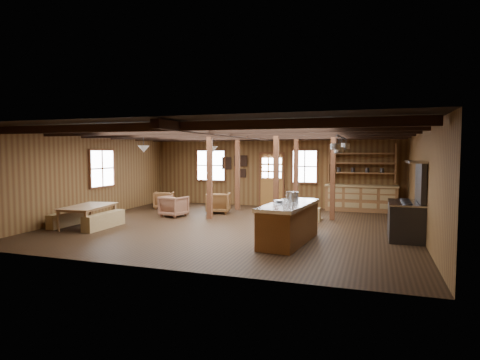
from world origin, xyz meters
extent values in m
cube|color=black|center=(0.00, 0.00, -0.01)|extent=(10.00, 9.00, 0.02)
cube|color=black|center=(0.00, 0.00, 2.81)|extent=(10.00, 9.00, 0.02)
cube|color=#4E2F16|center=(-5.01, 0.00, 1.40)|extent=(0.02, 9.00, 2.80)
cube|color=#4E2F16|center=(5.01, 0.00, 1.40)|extent=(0.02, 9.00, 2.80)
cube|color=#4E2F16|center=(0.00, 4.51, 1.40)|extent=(10.00, 0.02, 2.80)
cube|color=#4E2F16|center=(0.00, -4.51, 1.40)|extent=(10.00, 0.02, 2.80)
cube|color=black|center=(0.00, -3.50, 2.68)|extent=(9.80, 0.12, 0.18)
cube|color=black|center=(0.00, -2.00, 2.68)|extent=(9.80, 0.12, 0.18)
cube|color=black|center=(0.00, -0.50, 2.68)|extent=(9.80, 0.12, 0.18)
cube|color=black|center=(0.00, 1.00, 2.68)|extent=(9.80, 0.12, 0.18)
cube|color=black|center=(0.00, 2.50, 2.68)|extent=(9.80, 0.12, 0.18)
cube|color=black|center=(0.00, 3.80, 2.68)|extent=(9.80, 0.12, 0.18)
cube|color=black|center=(0.00, 0.00, 2.68)|extent=(0.18, 8.82, 0.18)
cube|color=#482314|center=(-1.20, 1.00, 1.40)|extent=(0.15, 0.15, 2.80)
cube|color=#482314|center=(-1.00, 3.20, 1.40)|extent=(0.15, 0.15, 2.80)
cube|color=#482314|center=(1.00, 1.00, 1.40)|extent=(0.15, 0.15, 2.80)
cube|color=#482314|center=(1.20, 3.20, 1.40)|extent=(0.15, 0.15, 2.80)
cube|color=#482314|center=(2.60, 2.00, 1.40)|extent=(0.15, 0.15, 2.80)
cube|color=brown|center=(0.00, 4.45, 0.55)|extent=(0.90, 0.06, 1.10)
cube|color=#482314|center=(-0.48, 4.45, 1.05)|extent=(0.06, 0.08, 2.10)
cube|color=#482314|center=(0.48, 4.45, 1.05)|extent=(0.06, 0.08, 2.10)
cube|color=#482314|center=(0.00, 4.45, 2.12)|extent=(1.02, 0.08, 0.06)
cube|color=white|center=(0.00, 4.45, 1.55)|extent=(0.84, 0.02, 0.90)
cube|color=white|center=(-2.60, 4.46, 1.60)|extent=(1.20, 0.02, 1.20)
cube|color=#482314|center=(-2.60, 4.46, 1.60)|extent=(1.32, 0.06, 1.32)
cube|color=white|center=(1.30, 4.46, 1.60)|extent=(0.90, 0.02, 1.20)
cube|color=#482314|center=(1.30, 4.46, 1.60)|extent=(1.02, 0.06, 1.32)
cube|color=white|center=(-4.96, 0.50, 1.60)|extent=(0.02, 1.20, 1.20)
cube|color=#482314|center=(-4.96, 0.50, 1.60)|extent=(0.14, 1.24, 1.32)
cube|color=silver|center=(-1.30, 4.46, 1.80)|extent=(0.50, 0.03, 0.40)
cube|color=black|center=(-1.30, 4.45, 1.80)|extent=(0.55, 0.02, 0.45)
cube|color=silver|center=(-1.90, 4.46, 1.70)|extent=(0.35, 0.03, 0.45)
cube|color=black|center=(-1.90, 4.45, 1.70)|extent=(0.40, 0.02, 0.50)
cube|color=silver|center=(-1.30, 4.46, 1.30)|extent=(0.40, 0.03, 0.30)
cube|color=black|center=(-1.30, 4.45, 1.30)|extent=(0.45, 0.02, 0.35)
cube|color=brown|center=(3.40, 4.20, 0.45)|extent=(2.50, 0.55, 0.90)
cube|color=olive|center=(3.40, 4.18, 0.93)|extent=(2.55, 0.60, 0.06)
cube|color=brown|center=(3.40, 4.25, 1.40)|extent=(2.30, 0.35, 0.04)
cube|color=brown|center=(3.40, 4.25, 1.75)|extent=(2.30, 0.35, 0.04)
cube|color=brown|center=(3.40, 4.25, 2.10)|extent=(2.30, 0.35, 0.04)
cube|color=brown|center=(2.25, 4.25, 1.75)|extent=(0.04, 0.35, 1.40)
cube|color=brown|center=(4.55, 4.25, 1.75)|extent=(0.04, 0.35, 1.40)
cylinder|color=#2E2E31|center=(-3.00, 0.00, 2.58)|extent=(0.02, 0.02, 0.45)
cone|color=silver|center=(-3.00, 0.00, 2.25)|extent=(0.36, 0.36, 0.22)
cylinder|color=#2E2E31|center=(-1.50, 2.00, 2.58)|extent=(0.02, 0.02, 0.45)
cone|color=silver|center=(-1.50, 2.00, 2.25)|extent=(0.36, 0.36, 0.22)
cylinder|color=#2E2E31|center=(2.99, 0.30, 2.55)|extent=(0.04, 3.00, 0.04)
cylinder|color=#2E2E31|center=(2.94, -1.05, 2.45)|extent=(0.01, 0.01, 0.19)
cylinder|color=silver|center=(2.94, -1.05, 2.29)|extent=(0.24, 0.24, 0.14)
cylinder|color=#2E2E31|center=(2.93, -0.71, 2.46)|extent=(0.01, 0.01, 0.18)
cylinder|color=#2E2E31|center=(2.93, -0.71, 2.30)|extent=(0.23, 0.23, 0.14)
cylinder|color=#2E2E31|center=(2.97, -0.38, 2.42)|extent=(0.01, 0.01, 0.27)
cylinder|color=silver|center=(2.97, -0.38, 2.21)|extent=(0.24, 0.24, 0.14)
cylinder|color=#2E2E31|center=(2.93, -0.04, 2.41)|extent=(0.01, 0.01, 0.29)
cylinder|color=#2E2E31|center=(2.93, -0.04, 2.19)|extent=(0.23, 0.23, 0.14)
cylinder|color=#2E2E31|center=(3.08, 0.30, 2.47)|extent=(0.01, 0.01, 0.15)
cylinder|color=silver|center=(3.08, 0.30, 2.33)|extent=(0.25, 0.25, 0.14)
cylinder|color=#2E2E31|center=(2.95, 0.64, 2.47)|extent=(0.01, 0.01, 0.17)
cylinder|color=#2E2E31|center=(2.95, 0.64, 2.31)|extent=(0.28, 0.28, 0.14)
cylinder|color=#2E2E31|center=(3.05, 0.98, 2.46)|extent=(0.01, 0.01, 0.17)
cylinder|color=silver|center=(3.05, 0.98, 2.31)|extent=(0.23, 0.23, 0.14)
cylinder|color=#2E2E31|center=(2.90, 1.31, 2.46)|extent=(0.01, 0.01, 0.18)
cylinder|color=#2E2E31|center=(2.90, 1.31, 2.30)|extent=(0.24, 0.24, 0.14)
cylinder|color=#2E2E31|center=(2.90, 1.65, 2.45)|extent=(0.01, 0.01, 0.20)
cylinder|color=silver|center=(2.90, 1.65, 2.28)|extent=(0.23, 0.23, 0.14)
cube|color=brown|center=(1.94, -1.58, 0.43)|extent=(1.05, 2.47, 0.86)
cube|color=silver|center=(1.94, -1.58, 0.90)|extent=(1.14, 2.58, 0.08)
cylinder|color=#2E2E31|center=(1.94, -2.18, 0.90)|extent=(0.44, 0.44, 0.06)
cylinder|color=silver|center=(2.14, -2.18, 1.05)|extent=(0.03, 0.03, 0.30)
cube|color=olive|center=(2.07, 1.56, 0.21)|extent=(0.47, 0.34, 0.42)
cube|color=#2E2E31|center=(4.60, -0.28, 0.44)|extent=(0.79, 1.48, 0.89)
cube|color=silver|center=(4.60, -0.28, 0.91)|extent=(0.81, 1.50, 0.04)
cube|color=#2E2E31|center=(4.92, -0.28, 1.43)|extent=(0.12, 1.48, 0.98)
cube|color=silver|center=(4.80, -0.28, 1.92)|extent=(0.40, 1.57, 0.05)
imported|color=olive|center=(-3.90, -1.48, 0.31)|extent=(1.22, 1.88, 0.62)
cube|color=olive|center=(-4.65, -1.48, 0.20)|extent=(0.28, 1.47, 0.40)
cube|color=olive|center=(-3.40, -1.48, 0.22)|extent=(0.30, 1.57, 0.43)
imported|color=brown|center=(-3.76, 2.57, 0.33)|extent=(0.90, 0.91, 0.65)
imported|color=brown|center=(-1.37, 2.19, 0.37)|extent=(0.94, 0.96, 0.73)
imported|color=brown|center=(-2.51, 1.00, 0.35)|extent=(0.89, 0.90, 0.70)
cylinder|color=silver|center=(1.85, -0.77, 1.04)|extent=(0.33, 0.33, 0.20)
imported|color=silver|center=(1.67, -1.49, 0.97)|extent=(0.33, 0.33, 0.06)
camera|label=1|loc=(3.84, -10.92, 2.16)|focal=30.00mm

